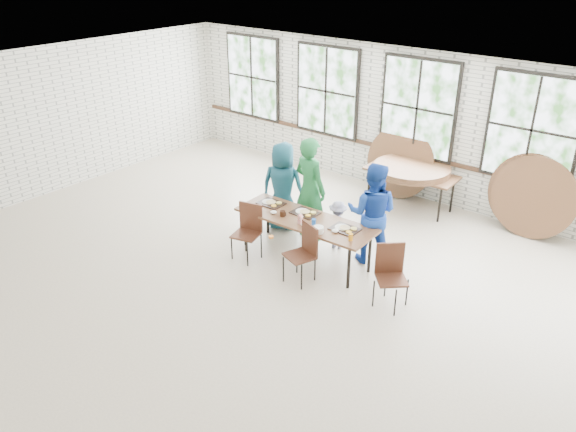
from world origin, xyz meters
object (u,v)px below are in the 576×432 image
(dining_table, at_px, (305,221))
(chair_near_left, at_px, (249,227))
(storage_table, at_px, (411,174))
(chair_near_right, at_px, (305,248))

(dining_table, bearing_deg, chair_near_left, -147.24)
(chair_near_left, xyz_separation_m, storage_table, (1.13, 3.50, 0.13))
(dining_table, xyz_separation_m, chair_near_right, (0.41, -0.53, -0.13))
(chair_near_left, bearing_deg, chair_near_right, -14.66)
(dining_table, relative_size, chair_near_left, 2.56)
(chair_near_right, relative_size, storage_table, 0.52)
(dining_table, distance_m, storage_table, 2.98)
(chair_near_left, height_order, storage_table, chair_near_left)
(dining_table, xyz_separation_m, storage_table, (0.36, 2.96, -0.00))
(dining_table, height_order, chair_near_left, chair_near_left)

